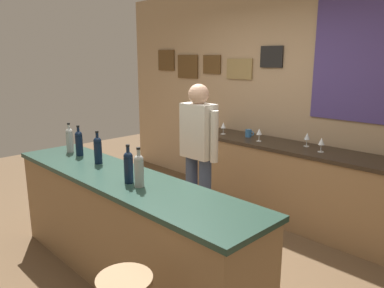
{
  "coord_description": "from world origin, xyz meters",
  "views": [
    {
      "loc": [
        2.48,
        -2.03,
        1.87
      ],
      "look_at": [
        -0.05,
        0.45,
        1.05
      ],
      "focal_mm": 34.75,
      "sensor_mm": 36.0,
      "label": 1
    }
  ],
  "objects": [
    {
      "name": "wine_glass_c",
      "position": [
        -0.05,
        1.58,
        1.01
      ],
      "size": [
        0.07,
        0.07,
        0.16
      ],
      "color": "silver",
      "rests_on": "side_counter"
    },
    {
      "name": "bar_counter",
      "position": [
        0.0,
        -0.4,
        0.46
      ],
      "size": [
        2.75,
        0.6,
        0.92
      ],
      "color": "olive",
      "rests_on": "ground_plane"
    },
    {
      "name": "wine_glass_a",
      "position": [
        -0.76,
        1.58,
        1.01
      ],
      "size": [
        0.07,
        0.07,
        0.16
      ],
      "color": "silver",
      "rests_on": "side_counter"
    },
    {
      "name": "wine_bottle_d",
      "position": [
        0.16,
        -0.45,
        1.06
      ],
      "size": [
        0.07,
        0.07,
        0.31
      ],
      "color": "black",
      "rests_on": "bar_counter"
    },
    {
      "name": "wine_bottle_c",
      "position": [
        -0.49,
        -0.33,
        1.06
      ],
      "size": [
        0.07,
        0.07,
        0.31
      ],
      "color": "black",
      "rests_on": "bar_counter"
    },
    {
      "name": "wine_bottle_b",
      "position": [
        -0.87,
        -0.31,
        1.06
      ],
      "size": [
        0.07,
        0.07,
        0.31
      ],
      "color": "black",
      "rests_on": "bar_counter"
    },
    {
      "name": "coffee_mug",
      "position": [
        -0.29,
        1.69,
        0.95
      ],
      "size": [
        0.12,
        0.08,
        0.09
      ],
      "color": "#336699",
      "rests_on": "side_counter"
    },
    {
      "name": "ground_plane",
      "position": [
        0.0,
        0.0,
        0.0
      ],
      "size": [
        10.0,
        10.0,
        0.0
      ],
      "primitive_type": "plane",
      "color": "brown"
    },
    {
      "name": "wine_glass_d",
      "position": [
        0.48,
        1.74,
        1.01
      ],
      "size": [
        0.07,
        0.07,
        0.16
      ],
      "color": "silver",
      "rests_on": "side_counter"
    },
    {
      "name": "bartender",
      "position": [
        -0.15,
        0.65,
        0.94
      ],
      "size": [
        0.52,
        0.21,
        1.62
      ],
      "color": "#384766",
      "rests_on": "ground_plane"
    },
    {
      "name": "wine_glass_e",
      "position": [
        0.72,
        1.61,
        1.01
      ],
      "size": [
        0.07,
        0.07,
        0.16
      ],
      "color": "silver",
      "rests_on": "side_counter"
    },
    {
      "name": "wine_glass_b",
      "position": [
        -0.63,
        1.6,
        1.01
      ],
      "size": [
        0.07,
        0.07,
        0.16
      ],
      "color": "silver",
      "rests_on": "side_counter"
    },
    {
      "name": "wine_bottle_e",
      "position": [
        0.29,
        -0.44,
        1.06
      ],
      "size": [
        0.07,
        0.07,
        0.31
      ],
      "color": "#999E99",
      "rests_on": "bar_counter"
    },
    {
      "name": "back_wall",
      "position": [
        0.01,
        2.03,
        1.42
      ],
      "size": [
        6.0,
        0.09,
        2.8
      ],
      "color": "tan",
      "rests_on": "ground_plane"
    },
    {
      "name": "side_counter",
      "position": [
        0.4,
        1.65,
        0.45
      ],
      "size": [
        2.72,
        0.56,
        0.9
      ],
      "color": "olive",
      "rests_on": "ground_plane"
    },
    {
      "name": "wine_bottle_a",
      "position": [
        -1.07,
        -0.31,
        1.06
      ],
      "size": [
        0.07,
        0.07,
        0.31
      ],
      "color": "#999E99",
      "rests_on": "bar_counter"
    }
  ]
}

